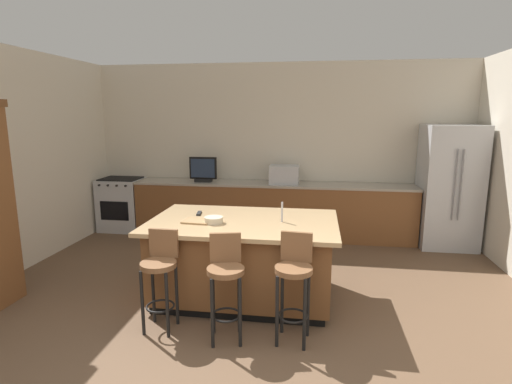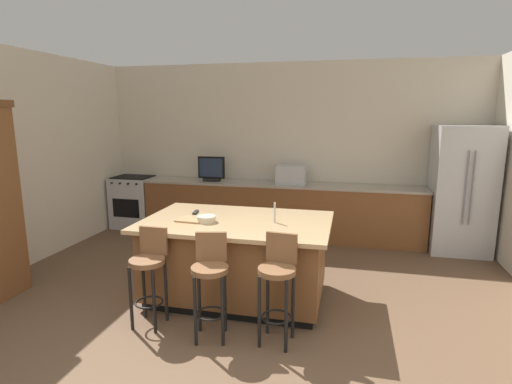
# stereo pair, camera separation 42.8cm
# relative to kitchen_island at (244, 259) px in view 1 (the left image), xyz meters

# --- Properties ---
(wall_back) EXTENTS (6.87, 0.12, 2.91)m
(wall_back) POSITION_rel_kitchen_island_xyz_m (0.12, 2.76, 0.99)
(wall_back) COLOR beige
(wall_back) RESTS_ON ground_plane
(wall_left) EXTENTS (0.12, 4.94, 2.91)m
(wall_left) POSITION_rel_kitchen_island_xyz_m (-3.12, 0.49, 0.99)
(wall_left) COLOR beige
(wall_left) RESTS_ON ground_plane
(counter_back) EXTENTS (4.67, 0.62, 0.92)m
(counter_back) POSITION_rel_kitchen_island_xyz_m (0.06, 2.38, -0.00)
(counter_back) COLOR brown
(counter_back) RESTS_ON ground_plane
(kitchen_island) EXTENTS (2.06, 1.31, 0.91)m
(kitchen_island) POSITION_rel_kitchen_island_xyz_m (0.00, 0.00, 0.00)
(kitchen_island) COLOR black
(kitchen_island) RESTS_ON ground_plane
(refrigerator) EXTENTS (0.83, 0.81, 1.90)m
(refrigerator) POSITION_rel_kitchen_island_xyz_m (2.82, 2.29, 0.49)
(refrigerator) COLOR #B7BABF
(refrigerator) RESTS_ON ground_plane
(range_oven) EXTENTS (0.73, 0.63, 0.94)m
(range_oven) POSITION_rel_kitchen_island_xyz_m (-2.64, 2.38, 0.01)
(range_oven) COLOR #B7BABF
(range_oven) RESTS_ON ground_plane
(microwave) EXTENTS (0.48, 0.36, 0.30)m
(microwave) POSITION_rel_kitchen_island_xyz_m (0.26, 2.38, 0.61)
(microwave) COLOR #B7BABF
(microwave) RESTS_ON counter_back
(tv_monitor) EXTENTS (0.47, 0.16, 0.42)m
(tv_monitor) POSITION_rel_kitchen_island_xyz_m (-1.12, 2.33, 0.65)
(tv_monitor) COLOR black
(tv_monitor) RESTS_ON counter_back
(sink_faucet_back) EXTENTS (0.02, 0.02, 0.24)m
(sink_faucet_back) POSITION_rel_kitchen_island_xyz_m (0.07, 2.48, 0.58)
(sink_faucet_back) COLOR #B2B2B7
(sink_faucet_back) RESTS_ON counter_back
(sink_faucet_island) EXTENTS (0.02, 0.02, 0.22)m
(sink_faucet_island) POSITION_rel_kitchen_island_xyz_m (0.43, 0.00, 0.55)
(sink_faucet_island) COLOR #B2B2B7
(sink_faucet_island) RESTS_ON kitchen_island
(bar_stool_left) EXTENTS (0.34, 0.34, 0.97)m
(bar_stool_left) POSITION_rel_kitchen_island_xyz_m (-0.67, -0.77, 0.12)
(bar_stool_left) COLOR brown
(bar_stool_left) RESTS_ON ground_plane
(bar_stool_center) EXTENTS (0.35, 0.37, 0.98)m
(bar_stool_center) POSITION_rel_kitchen_island_xyz_m (-0.01, -0.86, 0.13)
(bar_stool_center) COLOR brown
(bar_stool_center) RESTS_ON ground_plane
(bar_stool_right) EXTENTS (0.34, 0.35, 1.00)m
(bar_stool_right) POSITION_rel_kitchen_island_xyz_m (0.61, -0.79, 0.14)
(bar_stool_right) COLOR brown
(bar_stool_right) RESTS_ON ground_plane
(fruit_bowl) EXTENTS (0.20, 0.20, 0.07)m
(fruit_bowl) POSITION_rel_kitchen_island_xyz_m (-0.29, -0.16, 0.48)
(fruit_bowl) COLOR beige
(fruit_bowl) RESTS_ON kitchen_island
(tv_remote) EXTENTS (0.07, 0.17, 0.02)m
(tv_remote) POSITION_rel_kitchen_island_xyz_m (-0.56, 0.20, 0.45)
(tv_remote) COLOR black
(tv_remote) RESTS_ON kitchen_island
(cutting_board) EXTENTS (0.31, 0.26, 0.02)m
(cutting_board) POSITION_rel_kitchen_island_xyz_m (-0.48, -0.13, 0.45)
(cutting_board) COLOR #A87F51
(cutting_board) RESTS_ON kitchen_island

